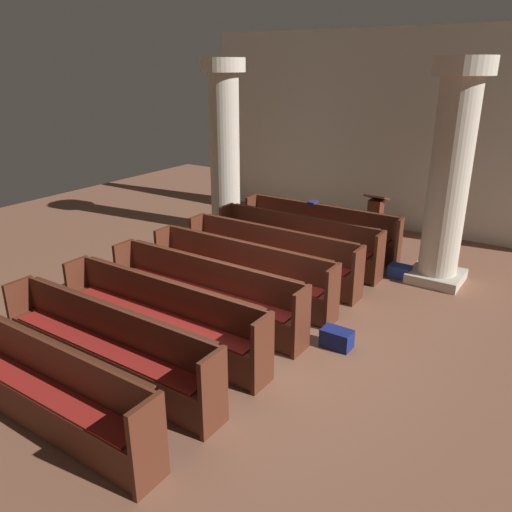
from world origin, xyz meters
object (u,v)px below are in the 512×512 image
at_px(pew_row_2, 271,254).
at_px(pew_row_7, 37,382).
at_px(pillar_far_side, 225,145).
at_px(kneeler_box_navy, 337,338).
at_px(pew_row_4, 204,290).
at_px(pew_row_3, 240,270).
at_px(pew_row_5, 160,314).
at_px(kneeler_box_blue, 400,271).
at_px(pew_row_0, 319,227).
at_px(pew_row_6, 106,344).
at_px(pillar_aisle_side, 450,173).
at_px(hymn_book, 313,202).
at_px(pew_row_1, 297,239).
at_px(lectern, 374,222).

xyz_separation_m(pew_row_2, pew_row_7, (0.00, -4.78, 0.00)).
bearing_deg(pillar_far_side, kneeler_box_navy, -37.47).
bearing_deg(pew_row_4, pew_row_3, 90.00).
xyz_separation_m(pew_row_4, pew_row_5, (0.00, -0.96, 0.00)).
distance_m(pillar_far_side, kneeler_box_blue, 4.88).
relative_size(pew_row_0, pew_row_7, 1.00).
bearing_deg(pew_row_6, pillar_far_side, 113.40).
distance_m(pew_row_0, pew_row_5, 4.78).
height_order(pew_row_4, pew_row_5, same).
distance_m(pillar_aisle_side, pillar_far_side, 5.08).
xyz_separation_m(pew_row_0, pew_row_6, (0.00, -5.73, 0.00)).
relative_size(pew_row_2, hymn_book, 16.17).
relative_size(pew_row_4, kneeler_box_blue, 8.93).
xyz_separation_m(pillar_far_side, hymn_book, (2.24, 0.12, -1.04)).
bearing_deg(pew_row_2, pillar_far_side, 141.74).
bearing_deg(pew_row_0, pew_row_5, -90.00).
relative_size(pew_row_1, pew_row_7, 1.00).
relative_size(pew_row_1, kneeler_box_navy, 8.08).
xyz_separation_m(pew_row_1, pillar_far_side, (-2.51, 1.02, 1.50)).
distance_m(pew_row_4, lectern, 5.07).
bearing_deg(pew_row_5, kneeler_box_blue, 65.44).
distance_m(pew_row_5, hymn_book, 4.99).
xyz_separation_m(pew_row_6, pillar_far_side, (-2.51, 5.80, 1.50)).
xyz_separation_m(pew_row_7, kneeler_box_navy, (2.05, 3.26, -0.37)).
xyz_separation_m(pillar_aisle_side, kneeler_box_navy, (-0.51, -3.15, -1.87)).
xyz_separation_m(pew_row_7, kneeler_box_blue, (1.95, 6.18, -0.39)).
height_order(pew_row_2, pillar_far_side, pillar_far_side).
bearing_deg(pew_row_6, kneeler_box_navy, 48.32).
relative_size(pew_row_5, hymn_book, 16.17).
height_order(pew_row_0, hymn_book, hymn_book).
xyz_separation_m(pew_row_1, pew_row_7, (0.00, -5.73, 0.00)).
bearing_deg(pew_row_0, pew_row_6, -90.00).
height_order(pew_row_7, lectern, lectern).
xyz_separation_m(pillar_aisle_side, lectern, (-1.79, 1.47, -1.55)).
distance_m(pew_row_2, kneeler_box_blue, 2.44).
bearing_deg(pew_row_7, hymn_book, 92.26).
distance_m(pew_row_2, pew_row_4, 1.91).
relative_size(pew_row_6, kneeler_box_navy, 8.08).
bearing_deg(pillar_aisle_side, lectern, 140.62).
distance_m(lectern, hymn_book, 1.53).
xyz_separation_m(pew_row_6, pillar_aisle_side, (2.56, 5.45, 1.50)).
distance_m(pew_row_6, kneeler_box_navy, 3.11).
distance_m(pew_row_2, pew_row_6, 3.82).
xyz_separation_m(pew_row_0, kneeler_box_navy, (2.05, -3.43, -0.37)).
bearing_deg(pew_row_1, pillar_far_side, 157.80).
bearing_deg(hymn_book, pew_row_6, -87.37).
bearing_deg(kneeler_box_navy, pillar_far_side, 142.53).
distance_m(pew_row_2, hymn_book, 2.17).
xyz_separation_m(pew_row_2, kneeler_box_blue, (1.95, 1.41, -0.39)).
relative_size(pew_row_3, pew_row_5, 1.00).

